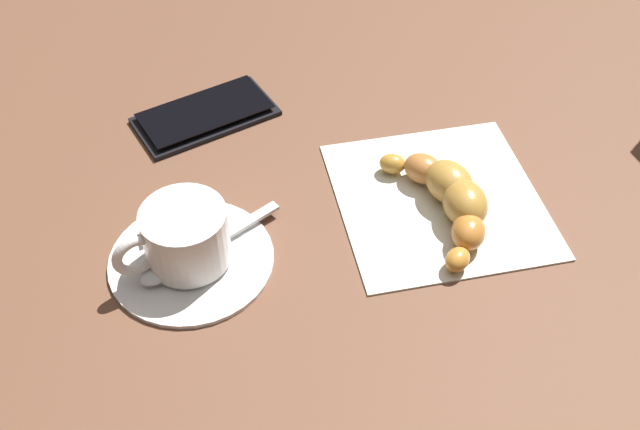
% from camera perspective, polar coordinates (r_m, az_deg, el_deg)
% --- Properties ---
extents(ground_plane, '(1.80, 1.80, 0.00)m').
position_cam_1_polar(ground_plane, '(0.67, 0.97, 0.12)').
color(ground_plane, brown).
extents(saucer, '(0.14, 0.14, 0.01)m').
position_cam_1_polar(saucer, '(0.63, -9.75, -3.26)').
color(saucer, white).
rests_on(saucer, ground).
extents(espresso_cup, '(0.09, 0.07, 0.05)m').
position_cam_1_polar(espresso_cup, '(0.61, -10.31, -1.61)').
color(espresso_cup, white).
rests_on(espresso_cup, saucer).
extents(teaspoon, '(0.12, 0.08, 0.01)m').
position_cam_1_polar(teaspoon, '(0.63, -9.86, -3.06)').
color(teaspoon, silver).
rests_on(teaspoon, saucer).
extents(sugar_packet, '(0.06, 0.03, 0.01)m').
position_cam_1_polar(sugar_packet, '(0.65, -10.78, -0.84)').
color(sugar_packet, white).
rests_on(sugar_packet, saucer).
extents(napkin, '(0.19, 0.19, 0.00)m').
position_cam_1_polar(napkin, '(0.68, 9.04, 1.08)').
color(napkin, silver).
rests_on(napkin, ground).
extents(croissant, '(0.08, 0.15, 0.04)m').
position_cam_1_polar(croissant, '(0.66, 9.90, 1.48)').
color(croissant, '#CB8331').
rests_on(croissant, napkin).
extents(cell_phone, '(0.15, 0.12, 0.01)m').
position_cam_1_polar(cell_phone, '(0.77, -8.70, 7.56)').
color(cell_phone, black).
rests_on(cell_phone, ground).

